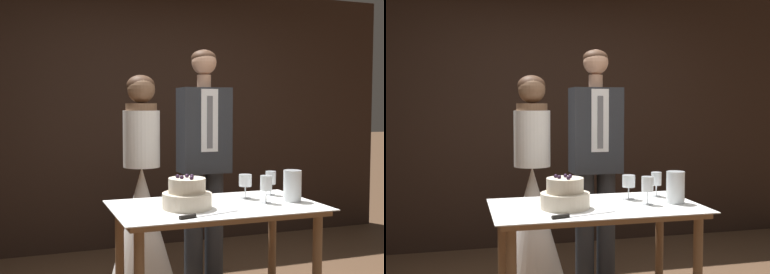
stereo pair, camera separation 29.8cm
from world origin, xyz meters
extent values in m
cube|color=black|center=(0.00, 2.19, 1.32)|extent=(5.51, 0.12, 2.64)
cylinder|color=brown|center=(-0.62, 0.36, 0.39)|extent=(0.06, 0.06, 0.78)
cylinder|color=brown|center=(0.46, 0.36, 0.39)|extent=(0.06, 0.06, 0.78)
cube|color=brown|center=(-0.08, 0.08, 0.79)|extent=(1.20, 0.67, 0.03)
cube|color=white|center=(-0.08, 0.08, 0.82)|extent=(1.26, 0.73, 0.01)
cylinder|color=beige|center=(-0.28, 0.04, 0.86)|extent=(0.29, 0.29, 0.09)
cylinder|color=beige|center=(-0.28, 0.04, 0.95)|extent=(0.22, 0.22, 0.09)
sphere|color=#2D1933|center=(-0.25, 0.04, 1.01)|extent=(0.02, 0.02, 0.02)
sphere|color=#2D1933|center=(-0.27, 0.07, 1.01)|extent=(0.02, 0.02, 0.02)
sphere|color=#2D1933|center=(-0.33, 0.06, 1.01)|extent=(0.02, 0.02, 0.02)
sphere|color=#2D1933|center=(-0.32, 0.02, 1.01)|extent=(0.02, 0.02, 0.02)
sphere|color=#2D1933|center=(-0.27, -0.02, 1.01)|extent=(0.02, 0.02, 0.02)
cube|color=silver|center=(-0.17, -0.15, 0.82)|extent=(0.29, 0.10, 0.00)
cylinder|color=black|center=(-0.36, -0.20, 0.83)|extent=(0.10, 0.05, 0.02)
cylinder|color=silver|center=(0.18, 0.21, 0.82)|extent=(0.08, 0.08, 0.00)
cylinder|color=silver|center=(0.18, 0.21, 0.86)|extent=(0.01, 0.01, 0.08)
cylinder|color=silver|center=(0.18, 0.21, 0.94)|extent=(0.08, 0.08, 0.08)
cylinder|color=maroon|center=(0.18, 0.21, 0.91)|extent=(0.07, 0.07, 0.03)
cylinder|color=silver|center=(0.39, 0.27, 0.82)|extent=(0.07, 0.07, 0.00)
cylinder|color=silver|center=(0.39, 0.27, 0.86)|extent=(0.01, 0.01, 0.07)
cylinder|color=silver|center=(0.39, 0.27, 0.94)|extent=(0.07, 0.07, 0.09)
cylinder|color=silver|center=(0.23, 0.03, 0.82)|extent=(0.07, 0.07, 0.00)
cylinder|color=silver|center=(0.23, 0.03, 0.86)|extent=(0.01, 0.01, 0.08)
cylinder|color=silver|center=(0.23, 0.03, 0.94)|extent=(0.07, 0.07, 0.09)
cylinder|color=silver|center=(0.42, 0.03, 0.92)|extent=(0.11, 0.11, 0.20)
cylinder|color=silver|center=(0.42, 0.03, 0.86)|extent=(0.05, 0.05, 0.09)
sphere|color=#F9CC4C|center=(0.42, 0.03, 0.92)|extent=(0.02, 0.02, 0.02)
cone|color=white|center=(-0.33, 0.97, 0.48)|extent=(0.54, 0.54, 0.96)
cylinder|color=white|center=(-0.33, 0.97, 1.17)|extent=(0.28, 0.28, 0.43)
cylinder|color=brown|center=(-0.33, 0.97, 1.41)|extent=(0.24, 0.24, 0.05)
sphere|color=brown|center=(-0.33, 0.97, 1.55)|extent=(0.21, 0.21, 0.21)
ellipsoid|color=#472D1E|center=(-0.33, 0.98, 1.58)|extent=(0.21, 0.21, 0.16)
cylinder|color=#282B30|center=(0.08, 0.97, 0.45)|extent=(0.15, 0.15, 0.89)
cylinder|color=#282B30|center=(0.26, 0.97, 0.45)|extent=(0.15, 0.15, 0.89)
cube|color=#282B30|center=(0.17, 0.97, 1.23)|extent=(0.39, 0.24, 0.67)
cube|color=white|center=(0.17, 0.84, 1.31)|extent=(0.14, 0.01, 0.48)
cube|color=slate|center=(0.17, 0.84, 1.30)|extent=(0.04, 0.01, 0.40)
cylinder|color=tan|center=(0.17, 0.97, 1.62)|extent=(0.11, 0.11, 0.10)
sphere|color=tan|center=(0.17, 0.97, 1.76)|extent=(0.20, 0.20, 0.20)
ellipsoid|color=#472D1E|center=(0.17, 0.98, 1.80)|extent=(0.20, 0.20, 0.13)
camera|label=1|loc=(-1.17, -2.60, 1.41)|focal=45.00mm
camera|label=2|loc=(-0.88, -2.68, 1.41)|focal=45.00mm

